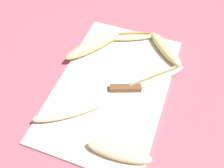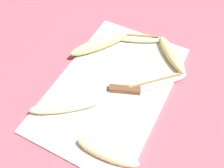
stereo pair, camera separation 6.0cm
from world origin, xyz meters
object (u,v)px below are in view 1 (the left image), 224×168
Objects in this scene: knife at (118,88)px; banana_golden_short at (166,49)px; banana_soft_right at (119,152)px; banana_pale_long at (69,111)px; banana_mellow_near at (128,36)px; banana_spotted_left at (93,45)px; banana_bright_far at (154,78)px.

knife is 1.43× the size of banana_golden_short.
banana_soft_right is 0.18m from banana_pale_long.
banana_pale_long is at bearing 170.19° from banana_mellow_near.
banana_spotted_left is at bearing 7.29° from banana_pale_long.
knife is 1.17× the size of banana_pale_long.
banana_pale_long is (0.06, 0.17, 0.00)m from banana_soft_right.
banana_bright_far is at bearing -4.45° from banana_soft_right.
banana_bright_far is (-0.12, 0.01, -0.01)m from banana_golden_short.
banana_spotted_left is (0.31, 0.20, 0.00)m from banana_soft_right.
banana_pale_long is 0.34m from banana_mellow_near.
banana_bright_far is (0.07, -0.09, 0.00)m from knife.
banana_mellow_near is at bearing -9.81° from banana_pale_long.
banana_golden_short is at bearing -4.01° from banana_soft_right.
banana_spotted_left is 1.10× the size of banana_bright_far.
knife is at bearing 129.11° from banana_bright_far.
banana_spotted_left reaches higher than banana_soft_right.
knife is at bearing -38.33° from banana_pale_long.
banana_spotted_left reaches higher than banana_bright_far.
banana_soft_right is at bearing 175.99° from banana_golden_short.
banana_soft_right is 0.89× the size of banana_mellow_near.
banana_bright_far is (0.26, -0.02, -0.01)m from banana_soft_right.
banana_bright_far is (-0.14, -0.13, -0.00)m from banana_mellow_near.
banana_pale_long is 0.96× the size of banana_mellow_near.
banana_mellow_near is (0.02, 0.13, -0.01)m from banana_golden_short.
banana_bright_far is (0.20, -0.19, -0.01)m from banana_pale_long.
banana_soft_right is 1.13× the size of banana_golden_short.
banana_golden_short is 0.82× the size of banana_pale_long.
banana_spotted_left reaches higher than banana_mellow_near.
banana_spotted_left is at bearing 106.64° from banana_golden_short.
banana_soft_right is at bearing -110.74° from banana_pale_long.
banana_spotted_left is at bearing 75.85° from banana_bright_far.
banana_pale_long reaches higher than banana_golden_short.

